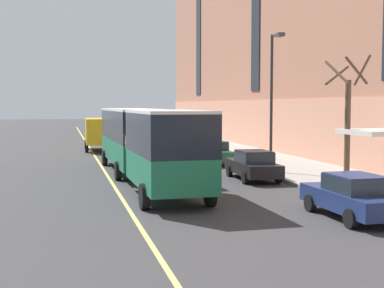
% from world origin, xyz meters
% --- Properties ---
extents(ground_plane, '(260.00, 260.00, 0.00)m').
position_xyz_m(ground_plane, '(0.00, 0.00, 0.00)').
color(ground_plane, '#38383A').
extents(sidewalk, '(5.98, 160.00, 0.15)m').
position_xyz_m(sidewalk, '(9.93, 3.00, 0.07)').
color(sidewalk, '#9E9B93').
rests_on(sidewalk, ground).
extents(city_bus, '(3.22, 18.57, 3.72)m').
position_xyz_m(city_bus, '(0.10, 2.79, 2.15)').
color(city_bus, '#1E704C').
rests_on(city_bus, ground).
extents(parked_car_black_0, '(2.10, 4.78, 1.56)m').
position_xyz_m(parked_car_black_0, '(5.74, 1.61, 0.78)').
color(parked_car_black_0, black).
rests_on(parked_car_black_0, ground).
extents(parked_car_red_1, '(1.93, 4.44, 1.56)m').
position_xyz_m(parked_car_red_1, '(5.85, 18.31, 0.78)').
color(parked_car_red_1, '#B21E19').
rests_on(parked_car_red_1, ground).
extents(parked_car_darkgray_4, '(2.05, 4.72, 1.56)m').
position_xyz_m(parked_car_darkgray_4, '(5.66, 33.32, 0.78)').
color(parked_car_darkgray_4, '#4C4C51').
rests_on(parked_car_darkgray_4, ground).
extents(parked_car_green_5, '(2.07, 4.62, 1.56)m').
position_xyz_m(parked_car_green_5, '(5.71, 9.45, 0.78)').
color(parked_car_green_5, '#23603D').
rests_on(parked_car_green_5, ground).
extents(parked_car_champagne_6, '(2.08, 4.64, 1.56)m').
position_xyz_m(parked_car_champagne_6, '(5.68, 25.24, 0.78)').
color(parked_car_champagne_6, '#BCAD89').
rests_on(parked_car_champagne_6, ground).
extents(parked_car_navy_7, '(1.96, 4.58, 1.56)m').
position_xyz_m(parked_car_navy_7, '(5.75, -8.33, 0.78)').
color(parked_car_navy_7, navy).
rests_on(parked_car_navy_7, ground).
extents(box_truck, '(2.47, 6.49, 2.81)m').
position_xyz_m(box_truck, '(-0.99, 21.43, 1.61)').
color(box_truck, gold).
rests_on(box_truck, ground).
extents(street_tree_mid_block, '(1.87, 2.06, 6.26)m').
position_xyz_m(street_tree_mid_block, '(9.99, -0.49, 3.35)').
color(street_tree_mid_block, brown).
rests_on(street_tree_mid_block, sidewalk).
extents(street_lamp, '(0.36, 1.48, 7.73)m').
position_xyz_m(street_lamp, '(7.54, 3.38, 4.82)').
color(street_lamp, '#2D2D30').
rests_on(street_lamp, sidewalk).
extents(fire_hydrant, '(0.42, 0.24, 0.72)m').
position_xyz_m(fire_hydrant, '(7.44, 24.12, 0.49)').
color(fire_hydrant, red).
rests_on(fire_hydrant, sidewalk).
extents(lane_centerline, '(0.16, 140.00, 0.01)m').
position_xyz_m(lane_centerline, '(-1.60, 3.00, 0.00)').
color(lane_centerline, '#E0D66B').
rests_on(lane_centerline, ground).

